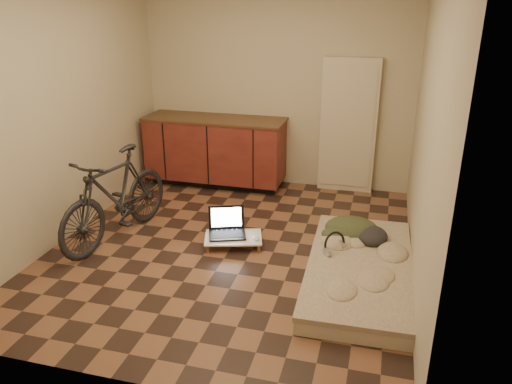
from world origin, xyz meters
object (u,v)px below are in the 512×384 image
(bicycle, at_px, (115,192))
(futon, at_px, (360,270))
(laptop, at_px, (227,229))
(lap_desk, at_px, (233,238))

(bicycle, bearing_deg, futon, 7.54)
(futon, relative_size, laptop, 4.19)
(lap_desk, distance_m, laptop, 0.12)
(bicycle, bearing_deg, laptop, 22.04)
(lap_desk, bearing_deg, futon, -30.51)
(lap_desk, height_order, laptop, laptop)
(laptop, bearing_deg, bicycle, 170.02)
(bicycle, distance_m, futon, 2.54)
(laptop, bearing_deg, futon, -36.00)
(lap_desk, relative_size, laptop, 1.43)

